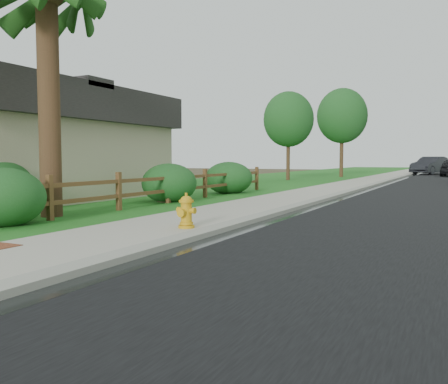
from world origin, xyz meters
The scene contains 15 objects.
ground centered at (0.00, 0.00, 0.00)m, with size 120.00×120.00×0.00m, color #3B3320.
curb centered at (0.40, 35.00, 0.06)m, with size 0.40×90.00×0.12m, color gray.
wet_gutter centered at (0.75, 35.00, 0.02)m, with size 0.50×90.00×0.00m, color black.
sidewalk centered at (-0.90, 35.00, 0.05)m, with size 2.20×90.00×0.10m, color #AAA394.
grass_strip centered at (-2.80, 35.00, 0.03)m, with size 1.60×90.00×0.06m, color #1C5217.
lawn_near centered at (-8.00, 35.00, 0.02)m, with size 9.00×90.00×0.04m, color #1C5217.
ranch_fence centered at (-3.60, 6.40, 0.62)m, with size 0.12×16.92×1.10m.
fire_hydrant centered at (-0.10, 2.97, 0.42)m, with size 0.45×0.36×0.69m.
dark_car_far centered at (2.00, 43.14, 0.85)m, with size 1.75×5.02×1.65m, color black.
boulder centered at (-3.90, 7.93, 0.36)m, with size 1.07×0.80×0.71m, color olive.
shrub_a centered at (-3.90, 1.85, 0.64)m, with size 1.70×1.70×1.27m, color #1C4D1B.
shrub_c centered at (-3.90, 8.12, 0.66)m, with size 1.82×1.82×1.31m, color #1C4D1B.
shrub_d centered at (-3.90, 12.55, 0.67)m, with size 1.96×1.96×1.34m, color #1C4D1B.
tree_near_left centered at (-5.82, 25.43, 4.09)m, with size 3.35×3.35×5.94m.
tree_mid_left centered at (-3.90, 32.58, 4.81)m, with size 3.90×3.90×6.97m.
Camera 1 is at (4.74, -4.93, 1.45)m, focal length 38.00 mm.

